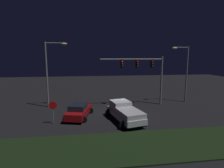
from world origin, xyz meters
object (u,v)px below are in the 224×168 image
traffic_signal_gantry (144,69)px  street_lamp_left (51,67)px  stop_sign (53,108)px  street_lamp_right (184,67)px  pickup_truck (124,111)px  car_sedan (79,111)px

traffic_signal_gantry → street_lamp_left: size_ratio=1.01×
street_lamp_left → stop_sign: bearing=-79.2°
street_lamp_left → stop_sign: 7.16m
traffic_signal_gantry → street_lamp_right: size_ratio=1.06×
pickup_truck → street_lamp_right: (9.74, 6.30, 3.95)m
pickup_truck → street_lamp_left: size_ratio=0.69×
car_sedan → stop_sign: bearing=136.1°
stop_sign → car_sedan: bearing=32.2°
traffic_signal_gantry → street_lamp_left: bearing=177.2°
car_sedan → traffic_signal_gantry: bearing=-50.5°
car_sedan → pickup_truck: bearing=-94.0°
street_lamp_left → street_lamp_right: 17.88m
traffic_signal_gantry → stop_sign: size_ratio=3.73×
car_sedan → traffic_signal_gantry: traffic_signal_gantry is taller
street_lamp_left → pickup_truck: bearing=-36.8°
street_lamp_left → street_lamp_right: bearing=0.7°
pickup_truck → car_sedan: size_ratio=1.21×
traffic_signal_gantry → stop_sign: 12.49m
street_lamp_right → street_lamp_left: bearing=-179.3°
car_sedan → street_lamp_left: (-3.51, 4.58, 4.46)m
car_sedan → street_lamp_right: (14.37, 4.80, 4.21)m
traffic_signal_gantry → street_lamp_right: 6.06m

